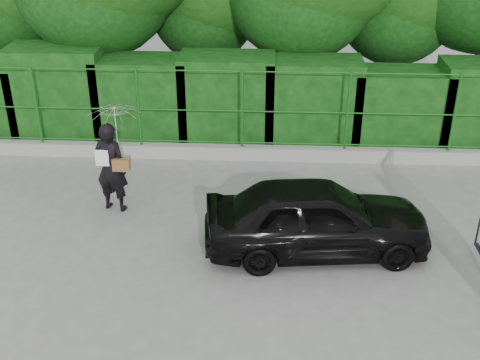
{
  "coord_description": "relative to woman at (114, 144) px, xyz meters",
  "views": [
    {
      "loc": [
        0.99,
        -7.91,
        5.87
      ],
      "look_at": [
        0.51,
        1.3,
        1.1
      ],
      "focal_mm": 45.0,
      "sensor_mm": 36.0,
      "label": 1
    }
  ],
  "objects": [
    {
      "name": "car",
      "position": [
        3.7,
        -1.27,
        -0.72
      ],
      "size": [
        3.94,
        1.93,
        1.29
      ],
      "primitive_type": "imported",
      "rotation": [
        0.0,
        0.0,
        1.68
      ],
      "color": "black",
      "rests_on": "ground"
    },
    {
      "name": "kerb",
      "position": [
        1.87,
        2.36,
        -1.21
      ],
      "size": [
        14.0,
        0.25,
        0.3
      ],
      "primitive_type": "cube",
      "color": "#9E9E99",
      "rests_on": "ground"
    },
    {
      "name": "woman",
      "position": [
        0.0,
        0.0,
        0.0
      ],
      "size": [
        0.99,
        0.96,
        2.1
      ],
      "color": "black",
      "rests_on": "ground"
    },
    {
      "name": "ground",
      "position": [
        1.87,
        -2.14,
        -1.36
      ],
      "size": [
        80.0,
        80.0,
        0.0
      ],
      "primitive_type": "plane",
      "color": "gray"
    },
    {
      "name": "hedge",
      "position": [
        1.85,
        3.36,
        -0.35
      ],
      "size": [
        14.2,
        1.2,
        2.26
      ],
      "color": "black",
      "rests_on": "ground"
    },
    {
      "name": "fence",
      "position": [
        2.09,
        2.36,
        -0.16
      ],
      "size": [
        14.13,
        0.06,
        1.8
      ],
      "color": "#175B17",
      "rests_on": "kerb"
    }
  ]
}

